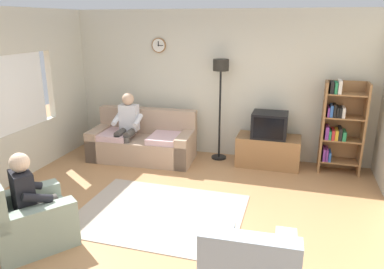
{
  "coord_description": "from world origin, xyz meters",
  "views": [
    {
      "loc": [
        1.45,
        -4.06,
        2.5
      ],
      "look_at": [
        0.04,
        0.78,
        0.93
      ],
      "focal_mm": 34.4,
      "sensor_mm": 36.0,
      "label": 1
    }
  ],
  "objects_px": {
    "floor_lamp": "(221,82)",
    "person_in_left_armchair": "(32,194)",
    "couch": "(143,142)",
    "person_on_couch": "(127,123)",
    "armchair_near_window": "(28,221)",
    "bookshelf": "(339,125)",
    "tv": "(270,125)",
    "tv_stand": "(268,151)"
  },
  "relations": [
    {
      "from": "tv_stand",
      "to": "person_in_left_armchair",
      "type": "height_order",
      "value": "person_in_left_armchair"
    },
    {
      "from": "person_on_couch",
      "to": "tv",
      "type": "bearing_deg",
      "value": 8.8
    },
    {
      "from": "person_on_couch",
      "to": "couch",
      "type": "bearing_deg",
      "value": 23.6
    },
    {
      "from": "couch",
      "to": "person_on_couch",
      "type": "bearing_deg",
      "value": -156.4
    },
    {
      "from": "tv_stand",
      "to": "armchair_near_window",
      "type": "relative_size",
      "value": 0.93
    },
    {
      "from": "tv_stand",
      "to": "person_in_left_armchair",
      "type": "xyz_separation_m",
      "value": [
        -2.39,
        -3.18,
        0.33
      ]
    },
    {
      "from": "bookshelf",
      "to": "armchair_near_window",
      "type": "height_order",
      "value": "bookshelf"
    },
    {
      "from": "bookshelf",
      "to": "person_on_couch",
      "type": "height_order",
      "value": "bookshelf"
    },
    {
      "from": "tv_stand",
      "to": "armchair_near_window",
      "type": "bearing_deg",
      "value": -126.95
    },
    {
      "from": "person_on_couch",
      "to": "armchair_near_window",
      "type": "bearing_deg",
      "value": -88.17
    },
    {
      "from": "couch",
      "to": "floor_lamp",
      "type": "distance_m",
      "value": 1.82
    },
    {
      "from": "tv",
      "to": "floor_lamp",
      "type": "xyz_separation_m",
      "value": [
        -0.91,
        0.12,
        0.69
      ]
    },
    {
      "from": "couch",
      "to": "tv",
      "type": "xyz_separation_m",
      "value": [
        2.28,
        0.28,
        0.45
      ]
    },
    {
      "from": "person_on_couch",
      "to": "tv_stand",
      "type": "bearing_deg",
      "value": 9.34
    },
    {
      "from": "floor_lamp",
      "to": "person_in_left_armchair",
      "type": "relative_size",
      "value": 1.65
    },
    {
      "from": "couch",
      "to": "armchair_near_window",
      "type": "height_order",
      "value": "same"
    },
    {
      "from": "armchair_near_window",
      "to": "person_on_couch",
      "type": "height_order",
      "value": "person_on_couch"
    },
    {
      "from": "bookshelf",
      "to": "person_in_left_armchair",
      "type": "height_order",
      "value": "bookshelf"
    },
    {
      "from": "bookshelf",
      "to": "person_on_couch",
      "type": "relative_size",
      "value": 1.28
    },
    {
      "from": "tv",
      "to": "armchair_near_window",
      "type": "relative_size",
      "value": 0.51
    },
    {
      "from": "tv",
      "to": "person_in_left_armchair",
      "type": "xyz_separation_m",
      "value": [
        -2.39,
        -3.15,
        -0.16
      ]
    },
    {
      "from": "couch",
      "to": "floor_lamp",
      "type": "relative_size",
      "value": 1.05
    },
    {
      "from": "bookshelf",
      "to": "tv_stand",
      "type": "bearing_deg",
      "value": -176.48
    },
    {
      "from": "tv_stand",
      "to": "person_in_left_armchair",
      "type": "distance_m",
      "value": 3.99
    },
    {
      "from": "floor_lamp",
      "to": "person_in_left_armchair",
      "type": "xyz_separation_m",
      "value": [
        -1.48,
        -3.28,
        -0.85
      ]
    },
    {
      "from": "person_in_left_armchair",
      "to": "tv_stand",
      "type": "bearing_deg",
      "value": 53.05
    },
    {
      "from": "floor_lamp",
      "to": "person_in_left_armchair",
      "type": "distance_m",
      "value": 3.69
    },
    {
      "from": "floor_lamp",
      "to": "person_on_couch",
      "type": "xyz_separation_m",
      "value": [
        -1.62,
        -0.52,
        -0.75
      ]
    },
    {
      "from": "bookshelf",
      "to": "floor_lamp",
      "type": "height_order",
      "value": "floor_lamp"
    },
    {
      "from": "floor_lamp",
      "to": "person_in_left_armchair",
      "type": "height_order",
      "value": "floor_lamp"
    },
    {
      "from": "person_on_couch",
      "to": "person_in_left_armchair",
      "type": "height_order",
      "value": "person_on_couch"
    },
    {
      "from": "couch",
      "to": "armchair_near_window",
      "type": "xyz_separation_m",
      "value": [
        -0.16,
        -2.94,
        -0.02
      ]
    },
    {
      "from": "floor_lamp",
      "to": "couch",
      "type": "bearing_deg",
      "value": -163.47
    },
    {
      "from": "person_in_left_armchair",
      "to": "person_on_couch",
      "type": "bearing_deg",
      "value": 92.99
    },
    {
      "from": "couch",
      "to": "person_in_left_armchair",
      "type": "xyz_separation_m",
      "value": [
        -0.11,
        -2.87,
        0.29
      ]
    },
    {
      "from": "person_on_couch",
      "to": "person_in_left_armchair",
      "type": "xyz_separation_m",
      "value": [
        0.14,
        -2.76,
        -0.09
      ]
    },
    {
      "from": "armchair_near_window",
      "to": "person_in_left_armchair",
      "type": "height_order",
      "value": "person_in_left_armchair"
    },
    {
      "from": "floor_lamp",
      "to": "person_on_couch",
      "type": "relative_size",
      "value": 1.49
    },
    {
      "from": "couch",
      "to": "bookshelf",
      "type": "xyz_separation_m",
      "value": [
        3.42,
        0.38,
        0.5
      ]
    },
    {
      "from": "bookshelf",
      "to": "tv",
      "type": "bearing_deg",
      "value": -175.26
    },
    {
      "from": "tv_stand",
      "to": "person_in_left_armchair",
      "type": "relative_size",
      "value": 0.98
    },
    {
      "from": "floor_lamp",
      "to": "person_on_couch",
      "type": "height_order",
      "value": "floor_lamp"
    }
  ]
}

